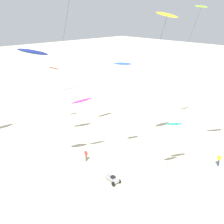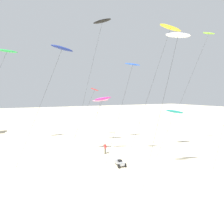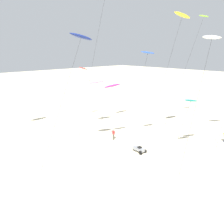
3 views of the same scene
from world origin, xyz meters
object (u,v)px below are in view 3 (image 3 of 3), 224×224
(kite_red, at_px, (83,69))
(kite_white, at_px, (212,39))
(kite_blue, at_px, (147,54))
(kite_pink, at_px, (96,82))
(beach_buggy, at_px, (139,149))
(kite_yellow, at_px, (182,16))
(kite_flyer_middle, at_px, (113,134))
(kite_teal, at_px, (191,101))
(kite_lime, at_px, (203,19))
(kite_navy, at_px, (81,37))
(kite_magenta, at_px, (112,86))

(kite_red, distance_m, kite_white, 24.39)
(kite_red, distance_m, kite_blue, 15.84)
(kite_pink, distance_m, beach_buggy, 14.52)
(kite_red, relative_size, kite_yellow, 0.57)
(kite_white, bearing_deg, kite_flyer_middle, 96.69)
(kite_teal, height_order, kite_yellow, kite_yellow)
(kite_blue, relative_size, kite_flyer_middle, 7.94)
(kite_lime, bearing_deg, kite_navy, 171.37)
(kite_lime, relative_size, kite_magenta, 2.13)
(kite_blue, relative_size, kite_magenta, 1.49)
(kite_lime, bearing_deg, kite_pink, 139.66)
(kite_yellow, height_order, beach_buggy, kite_yellow)
(kite_magenta, distance_m, beach_buggy, 9.56)
(kite_lime, relative_size, kite_flyer_middle, 11.32)
(kite_magenta, xyz_separation_m, beach_buggy, (-0.10, -5.31, -7.95))
(kite_teal, height_order, kite_lime, kite_lime)
(kite_white, bearing_deg, kite_yellow, 52.08)
(kite_yellow, distance_m, kite_blue, 7.00)
(kite_red, height_order, kite_yellow, kite_yellow)
(kite_red, distance_m, kite_teal, 21.15)
(kite_lime, distance_m, beach_buggy, 24.17)
(kite_teal, height_order, kite_blue, kite_blue)
(kite_pink, bearing_deg, kite_teal, -82.35)
(kite_white, xyz_separation_m, kite_magenta, (-2.01, 12.57, -6.05))
(kite_red, height_order, kite_flyer_middle, kite_red)
(kite_yellow, xyz_separation_m, beach_buggy, (-7.11, 0.83, -17.26))
(kite_teal, bearing_deg, kite_flyer_middle, 114.03)
(kite_pink, height_order, kite_blue, kite_blue)
(kite_red, bearing_deg, kite_teal, -85.91)
(kite_red, bearing_deg, kite_navy, -126.98)
(kite_white, bearing_deg, beach_buggy, 106.18)
(kite_flyer_middle, bearing_deg, kite_pink, 71.68)
(beach_buggy, bearing_deg, kite_flyer_middle, 83.78)
(kite_red, distance_m, kite_navy, 16.56)
(kite_white, bearing_deg, kite_magenta, 99.10)
(kite_lime, bearing_deg, kite_red, 128.61)
(kite_red, bearing_deg, kite_flyer_middle, -104.48)
(kite_flyer_middle, bearing_deg, kite_red, 75.52)
(beach_buggy, bearing_deg, kite_pink, 77.09)
(kite_white, distance_m, beach_buggy, 15.91)
(kite_teal, height_order, beach_buggy, kite_teal)
(kite_yellow, height_order, kite_magenta, kite_yellow)
(kite_teal, bearing_deg, kite_white, -133.43)
(kite_teal, distance_m, kite_magenta, 10.81)
(kite_flyer_middle, bearing_deg, kite_navy, -166.95)
(kite_magenta, bearing_deg, kite_white, -80.90)
(kite_white, xyz_separation_m, kite_blue, (0.38, 8.39, -1.62))
(kite_yellow, distance_m, kite_flyer_middle, 19.11)
(kite_navy, bearing_deg, kite_magenta, 11.98)
(kite_red, distance_m, kite_magenta, 11.94)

